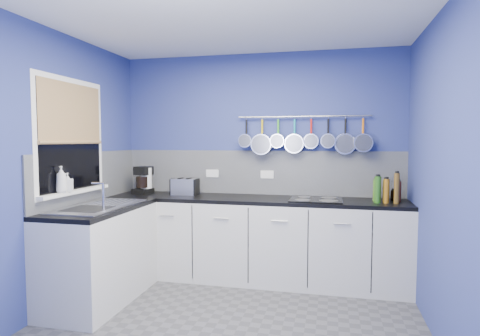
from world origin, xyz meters
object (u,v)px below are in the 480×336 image
at_px(soap_bottle_b, 67,182).
at_px(hob, 316,199).
at_px(paper_towel, 146,180).
at_px(toaster, 185,187).
at_px(canister, 193,188).
at_px(soap_bottle_a, 61,179).
at_px(coffee_maker, 143,180).

distance_m(soap_bottle_b, hob, 2.42).
xyz_separation_m(paper_towel, toaster, (0.48, -0.01, -0.06)).
bearing_deg(canister, hob, -5.91).
bearing_deg(toaster, soap_bottle_a, -125.17).
height_order(paper_towel, coffee_maker, coffee_maker).
height_order(soap_bottle_b, hob, soap_bottle_b).
xyz_separation_m(canister, hob, (1.40, -0.15, -0.06)).
bearing_deg(toaster, canister, 38.69).
bearing_deg(canister, soap_bottle_b, -124.47).
bearing_deg(canister, soap_bottle_a, -122.63).
xyz_separation_m(soap_bottle_b, coffee_maker, (0.21, 1.07, -0.08)).
height_order(coffee_maker, hob, coffee_maker).
bearing_deg(coffee_maker, soap_bottle_a, -87.74).
bearing_deg(soap_bottle_b, coffee_maker, 78.95).
xyz_separation_m(paper_towel, coffee_maker, (-0.03, -0.03, 0.01)).
relative_size(soap_bottle_a, soap_bottle_b, 1.39).
bearing_deg(canister, toaster, -137.73).
xyz_separation_m(soap_bottle_b, toaster, (0.72, 1.09, -0.14)).
xyz_separation_m(soap_bottle_a, toaster, (0.72, 1.17, -0.18)).
bearing_deg(soap_bottle_a, paper_towel, 78.73).
relative_size(soap_bottle_a, toaster, 0.84).
bearing_deg(soap_bottle_b, canister, 55.53).
distance_m(soap_bottle_b, canister, 1.41).
bearing_deg(soap_bottle_a, toaster, 58.41).
height_order(soap_bottle_b, coffee_maker, soap_bottle_b).
relative_size(soap_bottle_b, coffee_maker, 0.54).
distance_m(coffee_maker, toaster, 0.51).
bearing_deg(coffee_maker, toaster, 14.29).
xyz_separation_m(soap_bottle_a, paper_towel, (0.24, 1.18, -0.12)).
xyz_separation_m(soap_bottle_a, canister, (0.79, 1.23, -0.20)).
relative_size(soap_bottle_b, toaster, 0.61).
xyz_separation_m(paper_towel, hob, (1.96, -0.09, -0.14)).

